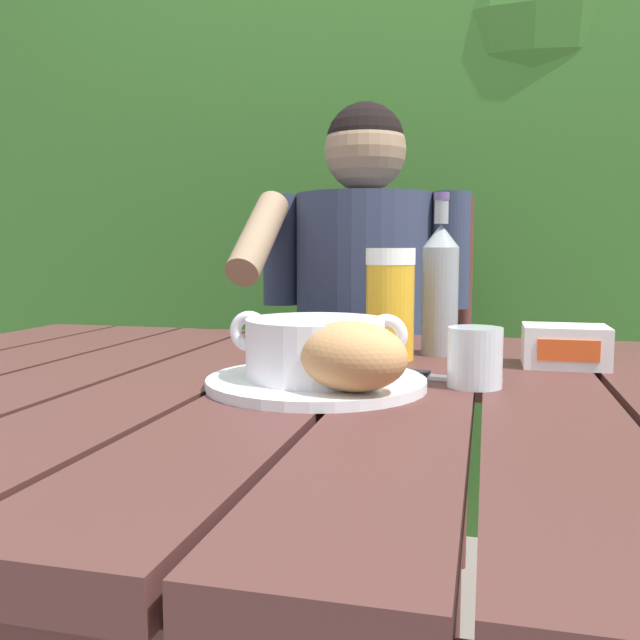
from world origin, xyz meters
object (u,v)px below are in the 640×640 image
object	(u,v)px
chair_near_diner	(374,402)
beer_bottle	(440,287)
bread_roll	(352,356)
beer_glass	(390,304)
water_glass_small	(475,357)
butter_tub	(565,346)
person_eating	(360,325)
soup_bowl	(316,347)
serving_plate	(316,382)
table_knife	(427,376)

from	to	relation	value
chair_near_diner	beer_bottle	distance (m)	0.79
bread_roll	beer_glass	size ratio (longest dim) A/B	0.91
water_glass_small	butter_tub	bearing A→B (deg)	55.32
person_eating	beer_bottle	size ratio (longest dim) A/B	4.95
soup_bowl	beer_bottle	bearing A→B (deg)	66.74
chair_near_diner	water_glass_small	size ratio (longest dim) A/B	14.52
person_eating	bread_roll	distance (m)	0.84
chair_near_diner	butter_tub	distance (m)	0.88
soup_bowl	butter_tub	bearing A→B (deg)	36.13
water_glass_small	soup_bowl	bearing A→B (deg)	-165.43
soup_bowl	butter_tub	world-z (taller)	soup_bowl
serving_plate	table_knife	distance (m)	0.15
serving_plate	table_knife	world-z (taller)	serving_plate
soup_bowl	table_knife	world-z (taller)	soup_bowl
beer_glass	chair_near_diner	bearing A→B (deg)	100.85
beer_glass	water_glass_small	world-z (taller)	beer_glass
beer_glass	water_glass_small	bearing A→B (deg)	-54.51
person_eating	soup_bowl	world-z (taller)	person_eating
soup_bowl	beer_glass	xyz separation A→B (m)	(0.06, 0.23, 0.03)
soup_bowl	water_glass_small	world-z (taller)	soup_bowl
bread_roll	table_knife	distance (m)	0.17
water_glass_small	chair_near_diner	bearing A→B (deg)	106.33
serving_plate	beer_bottle	bearing A→B (deg)	66.74
beer_bottle	water_glass_small	distance (m)	0.26
chair_near_diner	person_eating	size ratio (longest dim) A/B	0.84
chair_near_diner	soup_bowl	xyz separation A→B (m)	(0.09, -0.96, 0.29)
person_eating	bread_roll	xyz separation A→B (m)	(0.14, -0.83, 0.06)
person_eating	butter_tub	bearing A→B (deg)	-54.07
serving_plate	soup_bowl	size ratio (longest dim) A/B	1.21
serving_plate	bread_roll	distance (m)	0.10
beer_bottle	table_knife	bearing A→B (deg)	-90.19
chair_near_diner	table_knife	xyz separation A→B (m)	(0.21, -0.88, 0.24)
beer_bottle	water_glass_small	size ratio (longest dim) A/B	3.49
bread_roll	beer_bottle	size ratio (longest dim) A/B	0.60
beer_glass	table_knife	world-z (taller)	beer_glass
soup_bowl	bread_roll	xyz separation A→B (m)	(0.06, -0.07, 0.00)
bread_roll	beer_bottle	bearing A→B (deg)	79.08
chair_near_diner	soup_bowl	world-z (taller)	chair_near_diner
table_knife	chair_near_diner	bearing A→B (deg)	103.35
chair_near_diner	butter_tub	size ratio (longest dim) A/B	9.15
bread_roll	water_glass_small	size ratio (longest dim) A/B	2.10
table_knife	serving_plate	bearing A→B (deg)	-146.71
butter_tub	person_eating	bearing A→B (deg)	125.93
soup_bowl	bread_roll	size ratio (longest dim) A/B	1.44
chair_near_diner	bread_roll	world-z (taller)	chair_near_diner
soup_bowl	bread_roll	distance (m)	0.09
person_eating	beer_glass	xyz separation A→B (m)	(0.14, -0.54, 0.10)
table_knife	person_eating	bearing A→B (deg)	107.33
chair_near_diner	beer_bottle	bearing A→B (deg)	-72.68
chair_near_diner	person_eating	distance (m)	0.30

